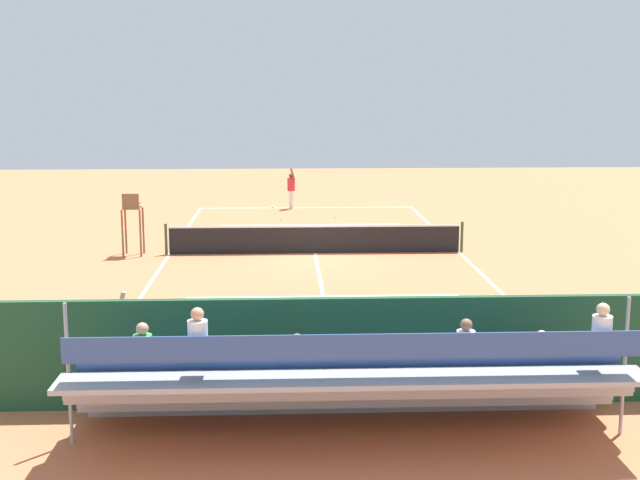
{
  "coord_description": "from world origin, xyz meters",
  "views": [
    {
      "loc": [
        1.04,
        28.4,
        5.7
      ],
      "look_at": [
        0.0,
        4.0,
        1.2
      ],
      "focal_mm": 47.16,
      "sensor_mm": 36.0,
      "label": 1
    }
  ],
  "objects_px": {
    "tennis_ball_near": "(335,217)",
    "line_judge": "(117,341)",
    "courtside_bench": "(424,361)",
    "tennis_ball_far": "(281,219)",
    "tennis_player": "(291,187)",
    "tennis_racket": "(272,206)",
    "tennis_net": "(315,239)",
    "bleacher_stand": "(352,382)",
    "equipment_bag": "(320,384)",
    "umpire_chair": "(132,217)"
  },
  "relations": [
    {
      "from": "tennis_net",
      "to": "tennis_racket",
      "type": "bearing_deg",
      "value": -81.83
    },
    {
      "from": "tennis_net",
      "to": "bleacher_stand",
      "type": "relative_size",
      "value": 1.14
    },
    {
      "from": "tennis_ball_near",
      "to": "tennis_ball_far",
      "type": "distance_m",
      "value": 2.4
    },
    {
      "from": "courtside_bench",
      "to": "equipment_bag",
      "type": "distance_m",
      "value": 2.01
    },
    {
      "from": "umpire_chair",
      "to": "tennis_racket",
      "type": "distance_m",
      "value": 12.41
    },
    {
      "from": "equipment_bag",
      "to": "line_judge",
      "type": "relative_size",
      "value": 0.47
    },
    {
      "from": "umpire_chair",
      "to": "tennis_ball_far",
      "type": "distance_m",
      "value": 9.13
    },
    {
      "from": "tennis_net",
      "to": "tennis_racket",
      "type": "relative_size",
      "value": 17.83
    },
    {
      "from": "equipment_bag",
      "to": "tennis_racket",
      "type": "bearing_deg",
      "value": -87.14
    },
    {
      "from": "bleacher_stand",
      "to": "tennis_ball_far",
      "type": "xyz_separation_m",
      "value": [
        1.24,
        -22.78,
        -0.9
      ]
    },
    {
      "from": "tennis_ball_far",
      "to": "line_judge",
      "type": "relative_size",
      "value": 0.03
    },
    {
      "from": "line_judge",
      "to": "tennis_player",
      "type": "bearing_deg",
      "value": -98.24
    },
    {
      "from": "equipment_bag",
      "to": "tennis_player",
      "type": "xyz_separation_m",
      "value": [
        0.33,
        -24.08,
        0.84
      ]
    },
    {
      "from": "bleacher_stand",
      "to": "equipment_bag",
      "type": "bearing_deg",
      "value": -77.42
    },
    {
      "from": "tennis_ball_near",
      "to": "courtside_bench",
      "type": "bearing_deg",
      "value": 91.13
    },
    {
      "from": "tennis_net",
      "to": "bleacher_stand",
      "type": "distance_m",
      "value": 15.36
    },
    {
      "from": "tennis_net",
      "to": "tennis_player",
      "type": "relative_size",
      "value": 5.35
    },
    {
      "from": "tennis_ball_near",
      "to": "line_judge",
      "type": "height_order",
      "value": "line_judge"
    },
    {
      "from": "umpire_chair",
      "to": "courtside_bench",
      "type": "height_order",
      "value": "umpire_chair"
    },
    {
      "from": "courtside_bench",
      "to": "tennis_ball_far",
      "type": "height_order",
      "value": "courtside_bench"
    },
    {
      "from": "tennis_net",
      "to": "umpire_chair",
      "type": "xyz_separation_m",
      "value": [
        6.2,
        0.11,
        0.81
      ]
    },
    {
      "from": "courtside_bench",
      "to": "equipment_bag",
      "type": "xyz_separation_m",
      "value": [
        1.97,
        0.13,
        -0.38
      ]
    },
    {
      "from": "line_judge",
      "to": "tennis_ball_far",
      "type": "bearing_deg",
      "value": -98.23
    },
    {
      "from": "tennis_racket",
      "to": "tennis_ball_near",
      "type": "bearing_deg",
      "value": 128.64
    },
    {
      "from": "equipment_bag",
      "to": "tennis_ball_near",
      "type": "height_order",
      "value": "equipment_bag"
    },
    {
      "from": "umpire_chair",
      "to": "line_judge",
      "type": "height_order",
      "value": "umpire_chair"
    },
    {
      "from": "umpire_chair",
      "to": "tennis_ball_far",
      "type": "bearing_deg",
      "value": -123.6
    },
    {
      "from": "courtside_bench",
      "to": "tennis_ball_near",
      "type": "distance_m",
      "value": 21.14
    },
    {
      "from": "equipment_bag",
      "to": "tennis_ball_far",
      "type": "relative_size",
      "value": 13.64
    },
    {
      "from": "tennis_net",
      "to": "courtside_bench",
      "type": "height_order",
      "value": "tennis_net"
    },
    {
      "from": "tennis_racket",
      "to": "tennis_net",
      "type": "bearing_deg",
      "value": 98.17
    },
    {
      "from": "courtside_bench",
      "to": "tennis_ball_near",
      "type": "height_order",
      "value": "courtside_bench"
    },
    {
      "from": "bleacher_stand",
      "to": "line_judge",
      "type": "bearing_deg",
      "value": -26.63
    },
    {
      "from": "umpire_chair",
      "to": "tennis_ball_far",
      "type": "height_order",
      "value": "umpire_chair"
    },
    {
      "from": "equipment_bag",
      "to": "tennis_player",
      "type": "bearing_deg",
      "value": -89.22
    },
    {
      "from": "courtside_bench",
      "to": "tennis_ball_near",
      "type": "bearing_deg",
      "value": -88.87
    },
    {
      "from": "courtside_bench",
      "to": "tennis_ball_far",
      "type": "distance_m",
      "value": 20.89
    },
    {
      "from": "bleacher_stand",
      "to": "tennis_player",
      "type": "distance_m",
      "value": 26.05
    },
    {
      "from": "bleacher_stand",
      "to": "umpire_chair",
      "type": "distance_m",
      "value": 16.48
    },
    {
      "from": "tennis_racket",
      "to": "line_judge",
      "type": "xyz_separation_m",
      "value": [
        2.56,
        24.59,
        1.0
      ]
    },
    {
      "from": "bleacher_stand",
      "to": "umpire_chair",
      "type": "bearing_deg",
      "value": -67.74
    },
    {
      "from": "tennis_player",
      "to": "tennis_ball_far",
      "type": "bearing_deg",
      "value": 81.71
    },
    {
      "from": "tennis_ball_far",
      "to": "line_judge",
      "type": "distance_m",
      "value": 20.9
    },
    {
      "from": "bleacher_stand",
      "to": "tennis_ball_near",
      "type": "bearing_deg",
      "value": -92.76
    },
    {
      "from": "bleacher_stand",
      "to": "tennis_racket",
      "type": "distance_m",
      "value": 26.78
    },
    {
      "from": "courtside_bench",
      "to": "tennis_racket",
      "type": "bearing_deg",
      "value": -82.58
    },
    {
      "from": "tennis_ball_near",
      "to": "tennis_player",
      "type": "bearing_deg",
      "value": -56.24
    },
    {
      "from": "tennis_racket",
      "to": "tennis_ball_far",
      "type": "height_order",
      "value": "tennis_ball_far"
    },
    {
      "from": "tennis_player",
      "to": "line_judge",
      "type": "bearing_deg",
      "value": 81.76
    },
    {
      "from": "bleacher_stand",
      "to": "line_judge",
      "type": "relative_size",
      "value": 4.7
    }
  ]
}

